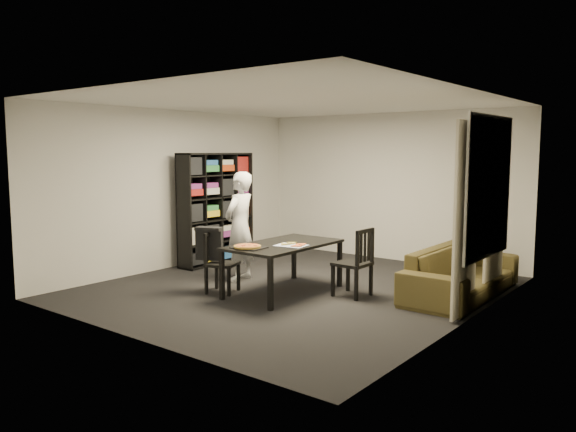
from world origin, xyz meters
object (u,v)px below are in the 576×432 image
Objects in this scene: bookshelf at (216,208)px; chair_left at (217,258)px; sofa at (461,272)px; baking_tray at (249,248)px; person at (240,226)px; pepperoni_pizza at (247,246)px; dining_table at (283,248)px; chair_right at (358,258)px.

bookshelf is 2.28× the size of chair_left.
sofa is at bearing -75.97° from chair_left.
sofa is (2.10, 1.90, -0.37)m from baking_tray.
person is 1.18m from pepperoni_pizza.
chair_right is at bearing 25.41° from dining_table.
chair_left is 0.91× the size of chair_right.
chair_left is at bearing 176.96° from baking_tray.
chair_right is (3.11, -0.48, -0.43)m from bookshelf.
person is at bearing -1.66° from chair_left.
bookshelf reaches higher than chair_right.
chair_right reaches higher than chair_left.
bookshelf is 1.41m from person.
chair_left is 0.38× the size of sofa.
dining_table is at bearing -22.61° from bookshelf.
bookshelf is at bearing 157.39° from dining_table.
person is 1.16m from baking_tray.
baking_tray is 0.18× the size of sofa.
dining_table is 1.02m from chair_right.
chair_right is at bearing 44.68° from pepperoni_pizza.
pepperoni_pizza is 0.16× the size of sofa.
pepperoni_pizza is at bearing -44.00° from chair_right.
bookshelf is at bearing 24.87° from chair_left.
bookshelf is at bearing -128.76° from person.
chair_right is at bearing 88.62° from person.
bookshelf is 2.58m from pepperoni_pizza.
chair_right is 1.47m from pepperoni_pizza.
sofa is (1.98, 1.34, -0.30)m from dining_table.
dining_table is at bearing 78.12° from pepperoni_pizza.
pepperoni_pizza reaches higher than baking_tray.
baking_tray is 1.14× the size of pepperoni_pizza.
sofa is (2.10, 1.93, -0.39)m from pepperoni_pizza.
pepperoni_pizza is (2.07, -1.51, -0.24)m from bookshelf.
bookshelf is at bearing -97.49° from chair_right.
chair_right is 2.63× the size of pepperoni_pizza.
person is 4.65× the size of pepperoni_pizza.
chair_left reaches higher than dining_table.
chair_left is 0.66m from baking_tray.
dining_table is 0.74× the size of sofa.
chair_left is (1.45, -1.44, -0.47)m from bookshelf.
chair_left reaches higher than sofa.
bookshelf is 5.43× the size of pepperoni_pizza.
sofa is at bearing 42.02° from baking_tray.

